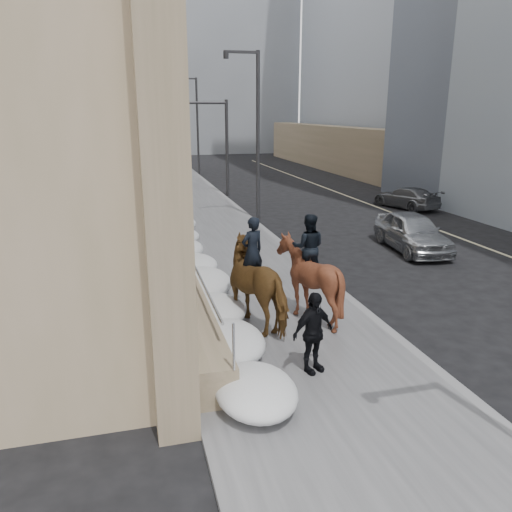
{
  "coord_description": "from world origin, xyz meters",
  "views": [
    {
      "loc": [
        -3.43,
        -9.76,
        5.31
      ],
      "look_at": [
        -0.28,
        2.24,
        1.7
      ],
      "focal_mm": 35.0,
      "sensor_mm": 36.0,
      "label": 1
    }
  ],
  "objects_px": {
    "mounted_horse_left": "(261,282)",
    "car_silver": "(412,232)",
    "mounted_horse_right": "(308,276)",
    "car_grey": "(406,198)",
    "pedestrian": "(313,333)"
  },
  "relations": [
    {
      "from": "car_silver",
      "to": "car_grey",
      "type": "xyz_separation_m",
      "value": [
        4.57,
        8.07,
        -0.15
      ]
    },
    {
      "from": "mounted_horse_left",
      "to": "mounted_horse_right",
      "type": "relative_size",
      "value": 1.03
    },
    {
      "from": "mounted_horse_left",
      "to": "car_silver",
      "type": "relative_size",
      "value": 0.63
    },
    {
      "from": "pedestrian",
      "to": "car_grey",
      "type": "bearing_deg",
      "value": 33.32
    },
    {
      "from": "pedestrian",
      "to": "car_silver",
      "type": "xyz_separation_m",
      "value": [
        7.31,
        8.21,
        -0.23
      ]
    },
    {
      "from": "car_grey",
      "to": "car_silver",
      "type": "bearing_deg",
      "value": 44.58
    },
    {
      "from": "mounted_horse_right",
      "to": "car_silver",
      "type": "bearing_deg",
      "value": -119.88
    },
    {
      "from": "mounted_horse_left",
      "to": "car_grey",
      "type": "relative_size",
      "value": 0.68
    },
    {
      "from": "mounted_horse_left",
      "to": "car_silver",
      "type": "height_order",
      "value": "mounted_horse_left"
    },
    {
      "from": "mounted_horse_right",
      "to": "car_grey",
      "type": "distance_m",
      "value": 17.53
    },
    {
      "from": "mounted_horse_right",
      "to": "pedestrian",
      "type": "bearing_deg",
      "value": 90.9
    },
    {
      "from": "car_silver",
      "to": "car_grey",
      "type": "relative_size",
      "value": 1.07
    },
    {
      "from": "car_grey",
      "to": "mounted_horse_left",
      "type": "bearing_deg",
      "value": 32.26
    },
    {
      "from": "mounted_horse_left",
      "to": "car_grey",
      "type": "distance_m",
      "value": 18.41
    },
    {
      "from": "mounted_horse_right",
      "to": "car_grey",
      "type": "height_order",
      "value": "mounted_horse_right"
    }
  ]
}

